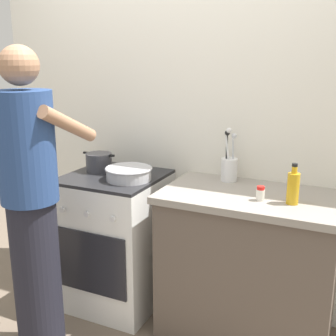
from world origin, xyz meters
The scene contains 10 objects.
ground centered at (0.00, 0.00, 0.00)m, with size 6.00×6.00×0.00m, color #6B5B4C.
back_wall centered at (0.20, 0.50, 1.25)m, with size 3.20×0.10×2.50m.
countertop centered at (0.55, 0.15, 0.45)m, with size 1.00×0.60×0.90m.
stove_range centered at (-0.35, 0.15, 0.45)m, with size 0.60×0.62×0.90m.
pot centered at (-0.49, 0.19, 0.96)m, with size 0.24×0.17×0.12m.
mixing_bowl centered at (-0.21, 0.10, 0.94)m, with size 0.29×0.29×0.08m.
utensil_crock centered at (0.36, 0.34, 0.99)m, with size 0.10×0.10×0.33m.
spice_bottle centered at (0.62, 0.06, 0.94)m, with size 0.04×0.04×0.08m.
oil_bottle centered at (0.78, 0.07, 0.99)m, with size 0.06×0.06×0.22m.
person centered at (-0.48, -0.46, 0.86)m, with size 0.41×0.50×1.70m.
Camera 1 is at (1.08, -2.08, 1.64)m, focal length 45.17 mm.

